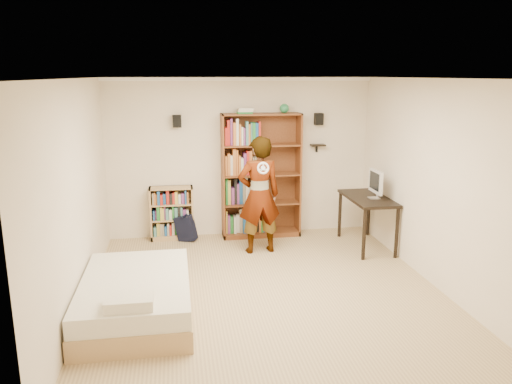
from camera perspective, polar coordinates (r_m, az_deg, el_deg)
ground at (r=6.60m, az=1.14°, el=-11.29°), size 4.50×5.00×0.01m
room_shell at (r=6.08m, az=1.21°, el=3.98°), size 4.52×5.02×2.71m
crown_molding at (r=6.00m, az=1.25°, el=12.57°), size 4.50×5.00×0.06m
speaker_left at (r=8.33m, az=-9.02°, el=8.01°), size 0.14×0.12×0.20m
speaker_right at (r=8.68m, az=7.18°, el=8.27°), size 0.14×0.12×0.20m
wall_shelf at (r=8.74m, az=7.08°, el=5.34°), size 0.25×0.16×0.02m
tall_bookshelf at (r=8.50m, az=0.58°, el=1.84°), size 1.34×0.39×2.12m
low_bookshelf at (r=8.58m, az=-9.59°, el=-2.40°), size 0.72×0.27×0.90m
computer_desk at (r=8.28m, az=12.53°, el=-3.36°), size 0.61×1.22×0.83m
imac at (r=8.05m, az=13.40°, el=0.86°), size 0.15×0.46×0.46m
daybed at (r=6.06m, az=-13.57°, el=-11.09°), size 1.25×1.92×0.57m
person at (r=7.72m, az=0.36°, el=-0.37°), size 0.72×0.51×1.84m
wii_wheel at (r=7.29m, az=0.82°, el=2.75°), size 0.18×0.07×0.18m
navy_bag at (r=8.51m, az=-8.03°, el=-4.06°), size 0.39×0.34×0.45m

